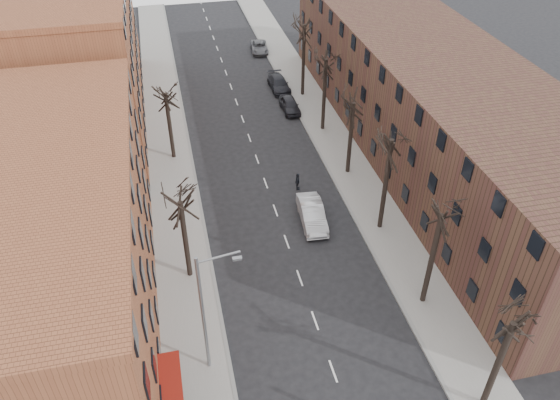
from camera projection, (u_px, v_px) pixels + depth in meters
sidewalk_left at (169, 152)px, 52.24m from camera, size 4.00×90.00×0.15m
sidewalk_right at (329, 133)px, 55.08m from camera, size 4.00×90.00×0.15m
building_left_near at (40, 261)px, 31.70m from camera, size 12.00×26.00×12.00m
building_left_far at (72, 54)px, 53.61m from camera, size 12.00×28.00×14.00m
building_right at (432, 103)px, 49.65m from camera, size 12.00×50.00×10.00m
tree_right_b at (422, 301)px, 37.21m from camera, size 5.20×5.20×10.80m
tree_right_c at (379, 228)px, 43.41m from camera, size 5.20×5.20×11.60m
tree_right_d at (347, 172)px, 49.62m from camera, size 5.20×5.20×10.00m
tree_right_e at (322, 129)px, 55.83m from camera, size 5.20×5.20×10.80m
tree_right_f at (302, 95)px, 62.04m from camera, size 5.20×5.20×11.60m
tree_left_a at (190, 275)px, 39.16m from camera, size 5.20×5.20×9.50m
tree_left_b at (174, 158)px, 51.58m from camera, size 5.20×5.20×9.50m
streetlight at (206, 310)px, 30.02m from camera, size 2.45×0.22×9.03m
silver_sedan at (312, 214)px, 43.46m from camera, size 2.13×5.18×1.67m
parked_car_near at (290, 105)px, 58.60m from camera, size 1.73×4.25×1.44m
parked_car_mid at (279, 84)px, 62.76m from camera, size 2.08×4.95×1.43m
parked_car_far at (259, 47)px, 71.79m from camera, size 2.52×4.69×1.25m
pedestrian_crossing at (298, 181)px, 47.08m from camera, size 0.54×0.99×1.61m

